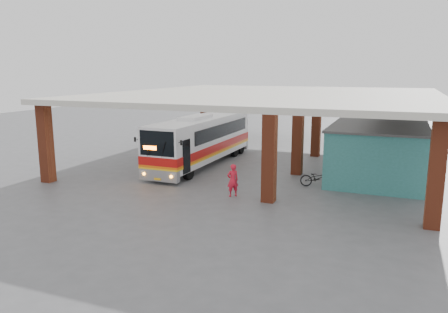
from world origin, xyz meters
The scene contains 8 objects.
ground centered at (0.00, 0.00, 0.00)m, with size 90.00×90.00×0.00m, color #515154.
brick_columns centered at (1.43, 5.00, 2.17)m, with size 20.10×21.60×4.35m.
canopy_roof centered at (0.50, 6.50, 4.50)m, with size 21.00×23.00×0.30m, color beige.
shop_building centered at (7.49, 4.00, 1.56)m, with size 5.20×8.20×3.11m.
coach_bus centered at (-3.41, 3.31, 1.65)m, with size 2.51×11.45×3.33m.
motorcycle centered at (4.70, 0.53, 0.49)m, with size 0.65×1.87×0.98m, color black.
pedestrian centered at (1.11, -2.83, 0.82)m, with size 0.60×0.39×1.63m, color red.
red_chair centered at (5.08, 5.79, 0.33)m, with size 0.50×0.50×0.72m.
Camera 1 is at (8.53, -22.31, 6.17)m, focal length 35.00 mm.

